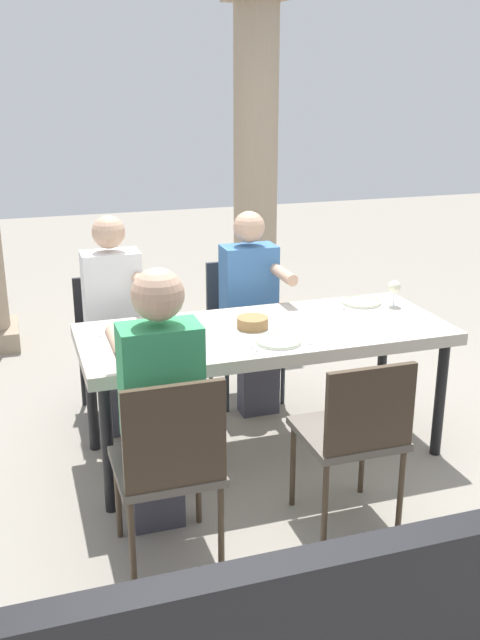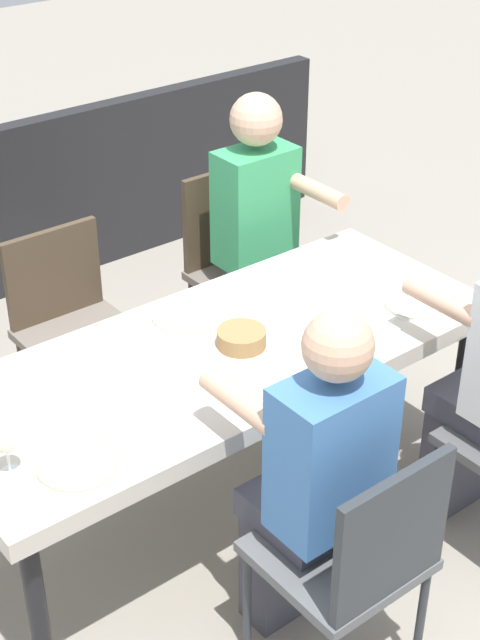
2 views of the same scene
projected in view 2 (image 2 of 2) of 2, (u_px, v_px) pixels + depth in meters
name	position (u px, v px, depth m)	size (l,w,h in m)	color
ground_plane	(224.00, 511.00, 3.61)	(16.00, 16.00, 0.00)	gray
dining_table	(222.00, 363.00, 3.26)	(2.00, 0.82, 0.75)	beige
chair_west_south	(238.00, 258.00, 4.28)	(0.44, 0.44, 0.91)	#6A6158
chair_mid_north	(357.00, 555.00, 2.72)	(0.44, 0.44, 0.89)	#5B5E61
chair_mid_south	(72.00, 320.00, 3.83)	(0.44, 0.44, 0.87)	#6A6158
diner_woman_green	(313.00, 477.00, 2.77)	(0.35, 0.49, 1.26)	#3F3F4C
diner_guest_third	(265.00, 233.00, 4.06)	(0.35, 0.50, 1.31)	#3F3F4C
plate_0	(413.00, 305.00, 3.46)	(0.21, 0.21, 0.02)	white
fork_0	(441.00, 294.00, 3.54)	(0.02, 0.17, 0.01)	silver
spoon_0	(384.00, 320.00, 3.38)	(0.02, 0.17, 0.01)	silver
plate_1	(185.00, 317.00, 3.38)	(0.24, 0.24, 0.02)	white
fork_1	(219.00, 306.00, 3.47)	(0.02, 0.17, 0.01)	silver
spoon_1	(150.00, 332.00, 3.31)	(0.02, 0.17, 0.01)	silver
plate_2	(78.00, 465.00, 2.69)	(0.24, 0.24, 0.02)	white
wine_glass_2	(5.00, 441.00, 2.61)	(0.08, 0.08, 0.16)	white
fork_2	(123.00, 446.00, 2.77)	(0.02, 0.17, 0.01)	silver
spoon_2	(30.00, 489.00, 2.61)	(0.02, 0.17, 0.01)	silver
bread_basket	(241.00, 338.00, 3.22)	(0.17, 0.17, 0.06)	#9E7547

